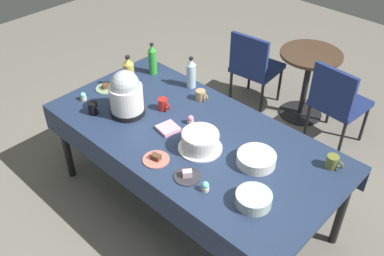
{
  "coord_description": "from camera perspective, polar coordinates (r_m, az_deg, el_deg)",
  "views": [
    {
      "loc": [
        1.67,
        -1.76,
        2.67
      ],
      "look_at": [
        0.0,
        0.0,
        0.8
      ],
      "focal_mm": 40.29,
      "sensor_mm": 36.0,
      "label": 1
    }
  ],
  "objects": [
    {
      "name": "ground",
      "position": [
        3.6,
        0.0,
        -10.12
      ],
      "size": [
        9.0,
        9.0,
        0.0
      ],
      "primitive_type": "plane",
      "color": "slate"
    },
    {
      "name": "potluck_table",
      "position": [
        3.13,
        0.0,
        -1.62
      ],
      "size": [
        2.2,
        1.1,
        0.75
      ],
      "color": "navy",
      "rests_on": "ground"
    },
    {
      "name": "frosted_layer_cake",
      "position": [
        2.92,
        1.1,
        -1.75
      ],
      "size": [
        0.31,
        0.31,
        0.13
      ],
      "color": "silver",
      "rests_on": "potluck_table"
    },
    {
      "name": "slow_cooker",
      "position": [
        3.23,
        -8.73,
        4.45
      ],
      "size": [
        0.26,
        0.26,
        0.36
      ],
      "color": "black",
      "rests_on": "potluck_table"
    },
    {
      "name": "glass_salad_bowl",
      "position": [
        2.6,
        8.15,
        -9.29
      ],
      "size": [
        0.22,
        0.22,
        0.08
      ],
      "primitive_type": "cylinder",
      "color": "#B2C6BC",
      "rests_on": "potluck_table"
    },
    {
      "name": "ceramic_snack_bowl",
      "position": [
        2.85,
        8.51,
        -4.09
      ],
      "size": [
        0.26,
        0.26,
        0.08
      ],
      "primitive_type": "cylinder",
      "color": "silver",
      "rests_on": "potluck_table"
    },
    {
      "name": "dessert_plate_coral",
      "position": [
        2.88,
        -4.79,
        -4.07
      ],
      "size": [
        0.18,
        0.18,
        0.04
      ],
      "color": "#E07266",
      "rests_on": "potluck_table"
    },
    {
      "name": "dessert_plate_sage",
      "position": [
        3.64,
        -11.25,
        5.25
      ],
      "size": [
        0.18,
        0.18,
        0.04
      ],
      "color": "#8CA87F",
      "rests_on": "potluck_table"
    },
    {
      "name": "dessert_plate_charcoal",
      "position": [
        2.75,
        -0.63,
        -6.31
      ],
      "size": [
        0.17,
        0.17,
        0.05
      ],
      "color": "#2D2D33",
      "rests_on": "potluck_table"
    },
    {
      "name": "cupcake_mint",
      "position": [
        3.17,
        -0.2,
        1.11
      ],
      "size": [
        0.05,
        0.05,
        0.07
      ],
      "color": "beige",
      "rests_on": "potluck_table"
    },
    {
      "name": "cupcake_rose",
      "position": [
        3.53,
        -14.22,
        4.07
      ],
      "size": [
        0.05,
        0.05,
        0.07
      ],
      "color": "beige",
      "rests_on": "potluck_table"
    },
    {
      "name": "cupcake_cocoa",
      "position": [
        2.65,
        1.75,
        -7.75
      ],
      "size": [
        0.05,
        0.05,
        0.07
      ],
      "color": "beige",
      "rests_on": "potluck_table"
    },
    {
      "name": "soda_bottle_ginger_ale",
      "position": [
        3.53,
        -8.31,
        7.05
      ],
      "size": [
        0.09,
        0.09,
        0.31
      ],
      "color": "gold",
      "rests_on": "potluck_table"
    },
    {
      "name": "soda_bottle_water",
      "position": [
        3.54,
        -0.11,
        7.24
      ],
      "size": [
        0.08,
        0.08,
        0.27
      ],
      "color": "silver",
      "rests_on": "potluck_table"
    },
    {
      "name": "soda_bottle_lime_soda",
      "position": [
        3.75,
        -5.25,
        9.0
      ],
      "size": [
        0.07,
        0.07,
        0.28
      ],
      "color": "green",
      "rests_on": "potluck_table"
    },
    {
      "name": "coffee_mug_olive",
      "position": [
        2.94,
        18.11,
        -4.28
      ],
      "size": [
        0.12,
        0.08,
        0.09
      ],
      "color": "olive",
      "rests_on": "potluck_table"
    },
    {
      "name": "coffee_mug_tan",
      "position": [
        3.43,
        1.17,
        4.38
      ],
      "size": [
        0.12,
        0.08,
        0.08
      ],
      "color": "tan",
      "rests_on": "potluck_table"
    },
    {
      "name": "coffee_mug_black",
      "position": [
        3.34,
        -12.93,
        2.54
      ],
      "size": [
        0.11,
        0.07,
        0.09
      ],
      "color": "black",
      "rests_on": "potluck_table"
    },
    {
      "name": "coffee_mug_red",
      "position": [
        3.31,
        -3.84,
        3.15
      ],
      "size": [
        0.12,
        0.07,
        0.1
      ],
      "color": "#B2231E",
      "rests_on": "potluck_table"
    },
    {
      "name": "paper_napkin_stack",
      "position": [
        3.12,
        -3.2,
        -0.04
      ],
      "size": [
        0.16,
        0.16,
        0.02
      ],
      "primitive_type": "cube",
      "rotation": [
        0.0,
        0.0,
        -0.18
      ],
      "color": "pink",
      "rests_on": "potluck_table"
    },
    {
      "name": "maroon_chair_left",
      "position": [
        4.5,
        8.21,
        8.27
      ],
      "size": [
        0.48,
        0.48,
        0.85
      ],
      "color": "navy",
      "rests_on": "ground"
    },
    {
      "name": "maroon_chair_right",
      "position": [
        4.12,
        18.66,
        3.53
      ],
      "size": [
        0.48,
        0.48,
        0.85
      ],
      "color": "navy",
      "rests_on": "ground"
    },
    {
      "name": "round_cafe_table",
      "position": [
        4.45,
        15.08,
        7.04
      ],
      "size": [
        0.6,
        0.6,
        0.72
      ],
      "color": "#473323",
      "rests_on": "ground"
    }
  ]
}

